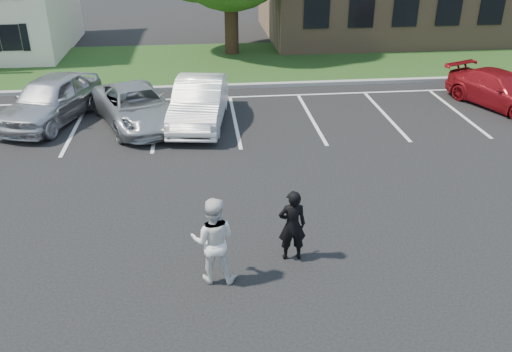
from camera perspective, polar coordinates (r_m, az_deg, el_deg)
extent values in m
plane|color=black|center=(12.52, 0.50, -7.17)|extent=(90.00, 90.00, 0.00)
cube|color=gray|center=(23.41, -2.97, 9.43)|extent=(40.00, 0.30, 0.15)
cube|color=#1F3F18|center=(27.26, -3.50, 11.81)|extent=(44.00, 8.00, 0.08)
cube|color=silver|center=(20.09, -18.43, 4.92)|extent=(0.12, 5.20, 0.01)
cube|color=silver|center=(19.67, -10.43, 5.43)|extent=(0.12, 5.20, 0.01)
cube|color=silver|center=(19.65, -2.23, 5.83)|extent=(0.12, 5.20, 0.01)
cube|color=silver|center=(20.02, 5.83, 6.11)|extent=(0.12, 5.20, 0.01)
cube|color=silver|center=(20.77, 13.46, 6.27)|extent=(0.12, 5.20, 0.01)
cube|color=silver|center=(21.85, 20.45, 6.32)|extent=(0.12, 5.20, 0.01)
cube|color=silver|center=(22.31, 0.88, 8.41)|extent=(34.00, 0.12, 0.01)
cube|color=black|center=(28.37, 6.42, 16.75)|extent=(1.30, 0.06, 1.60)
cube|color=black|center=(28.95, 11.06, 16.64)|extent=(1.30, 0.06, 1.60)
cube|color=black|center=(29.69, 15.49, 16.43)|extent=(1.30, 0.06, 1.60)
cube|color=black|center=(30.59, 19.68, 16.15)|extent=(1.30, 0.06, 1.60)
cube|color=black|center=(31.63, 23.59, 15.82)|extent=(1.30, 0.06, 1.60)
cylinder|color=black|center=(28.70, -2.60, 15.77)|extent=(0.70, 0.70, 3.20)
imported|color=black|center=(11.65, 3.83, -5.20)|extent=(0.61, 0.40, 1.66)
imported|color=white|center=(10.96, -4.53, -6.76)|extent=(1.01, 0.84, 1.89)
imported|color=silver|center=(20.66, -20.81, 7.55)|extent=(3.40, 5.20, 1.64)
imported|color=#A9ACB1|center=(19.55, -12.48, 7.18)|extent=(3.86, 5.32, 1.34)
imported|color=white|center=(19.28, -5.98, 7.75)|extent=(2.31, 4.95, 1.57)
imported|color=maroon|center=(22.89, 24.46, 8.21)|extent=(3.45, 4.90, 1.32)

